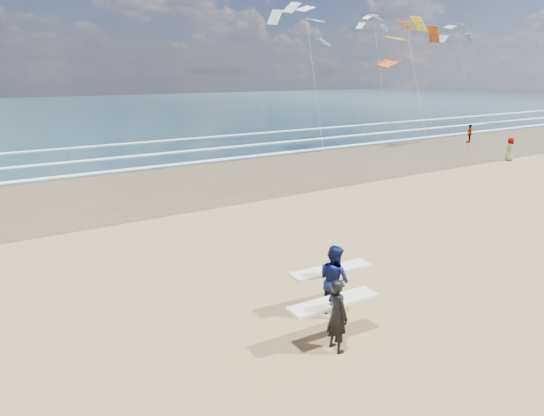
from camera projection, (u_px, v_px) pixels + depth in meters
wet_sand_strip at (387, 155)px, 35.54m from camera, size 220.00×12.00×0.01m
ocean at (142, 109)px, 78.93m from camera, size 220.00×100.00×0.02m
foam_breakers at (304, 139)px, 43.65m from camera, size 220.00×11.70×0.05m
surfer_near at (337, 313)px, 10.50m from camera, size 2.23×0.99×1.67m
surfer_far at (334, 279)px, 12.06m from camera, size 2.25×1.19×1.81m
beachgoer_0 at (510, 149)px, 33.04m from camera, size 0.92×0.85×1.58m
beachgoer_1 at (470, 134)px, 41.51m from camera, size 0.99×0.75×1.56m
kite_0 at (414, 69)px, 36.02m from camera, size 6.51×4.82×10.55m
kite_1 at (312, 60)px, 39.30m from camera, size 6.15×4.78×12.06m
kite_2 at (463, 65)px, 52.96m from camera, size 5.64×4.72×12.16m
kite_5 at (379, 65)px, 54.08m from camera, size 4.44×4.59×12.89m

